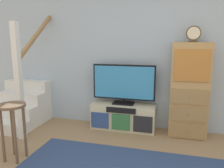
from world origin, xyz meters
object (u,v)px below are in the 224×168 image
(side_cabinet, at_px, (189,91))
(bar_stool_near, at_px, (13,119))
(television, at_px, (124,83))
(media_console, at_px, (123,117))
(desk_clock, at_px, (193,34))

(side_cabinet, xyz_separation_m, bar_stool_near, (-2.20, -1.36, -0.20))
(television, bearing_deg, bar_stool_near, -129.68)
(side_cabinet, relative_size, bar_stool_near, 2.02)
(media_console, distance_m, desk_clock, 1.76)
(side_cabinet, xyz_separation_m, desk_clock, (0.01, -0.01, 0.87))
(television, relative_size, desk_clock, 4.44)
(television, xyz_separation_m, desk_clock, (1.07, -0.03, 0.81))
(television, xyz_separation_m, side_cabinet, (1.06, -0.01, -0.06))
(media_console, height_order, television, television)
(media_console, height_order, bar_stool_near, bar_stool_near)
(media_console, relative_size, side_cabinet, 0.73)
(desk_clock, bearing_deg, bar_stool_near, -148.61)
(bar_stool_near, bearing_deg, media_console, 49.82)
(media_console, height_order, desk_clock, desk_clock)
(television, xyz_separation_m, bar_stool_near, (-1.14, -1.38, -0.26))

